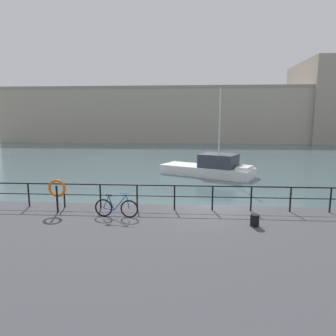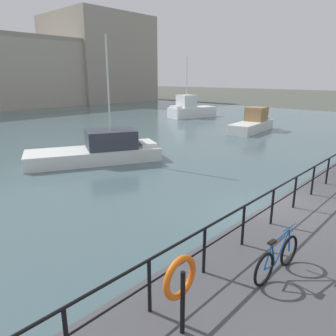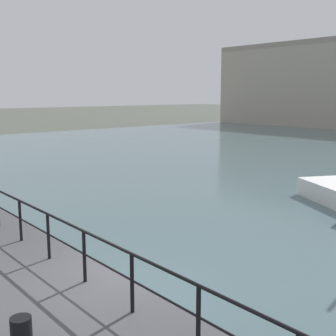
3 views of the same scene
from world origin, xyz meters
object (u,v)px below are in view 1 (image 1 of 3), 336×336
object	(u,v)px
parked_bicycle	(116,208)
life_ring_stand	(57,189)
harbor_building	(232,113)
moored_harbor_tender	(211,168)
mooring_bollard	(255,220)

from	to	relation	value
parked_bicycle	life_ring_stand	distance (m)	2.70
harbor_building	life_ring_stand	bearing A→B (deg)	-105.39
moored_harbor_tender	mooring_bollard	xyz separation A→B (m)	(0.56, -13.58, 0.24)
moored_harbor_tender	parked_bicycle	xyz separation A→B (m)	(-4.69, -12.92, 0.41)
mooring_bollard	life_ring_stand	xyz separation A→B (m)	(-7.85, 1.15, 0.75)
harbor_building	parked_bicycle	world-z (taller)	harbor_building
life_ring_stand	harbor_building	bearing A→B (deg)	74.61
parked_bicycle	mooring_bollard	bearing A→B (deg)	-3.21
harbor_building	mooring_bollard	bearing A→B (deg)	-97.26
moored_harbor_tender	life_ring_stand	size ratio (longest dim) A/B	5.62
harbor_building	parked_bicycle	bearing A→B (deg)	-102.69
mooring_bollard	parked_bicycle	bearing A→B (deg)	172.79
harbor_building	moored_harbor_tender	bearing A→B (deg)	-100.34
moored_harbor_tender	life_ring_stand	world-z (taller)	moored_harbor_tender
harbor_building	moored_harbor_tender	distance (m)	42.62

